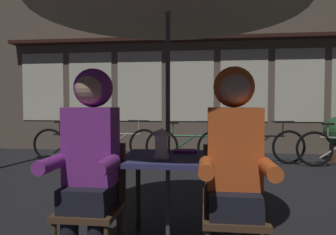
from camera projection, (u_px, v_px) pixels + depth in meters
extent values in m
cube|color=navy|center=(168.00, 158.00, 2.47)|extent=(0.72, 0.72, 0.04)
cylinder|color=#2D2319|center=(120.00, 216.00, 2.21)|extent=(0.04, 0.04, 0.70)
cylinder|color=#2D2319|center=(207.00, 220.00, 2.14)|extent=(0.04, 0.04, 0.70)
cylinder|color=#2D2319|center=(138.00, 192.00, 2.83)|extent=(0.04, 0.04, 0.70)
cylinder|color=#2D2319|center=(207.00, 194.00, 2.76)|extent=(0.04, 0.04, 0.70)
cylinder|color=#4C4C51|center=(168.00, 108.00, 2.45)|extent=(0.04, 0.04, 2.25)
cube|color=white|center=(162.00, 157.00, 2.38)|extent=(0.11, 0.11, 0.02)
cube|color=white|center=(162.00, 146.00, 2.37)|extent=(0.09, 0.09, 0.16)
pyramid|color=white|center=(162.00, 132.00, 2.37)|extent=(0.11, 0.11, 0.06)
cube|color=#513823|center=(90.00, 211.00, 2.10)|extent=(0.40, 0.40, 0.04)
cylinder|color=#513823|center=(121.00, 234.00, 2.26)|extent=(0.03, 0.03, 0.41)
cylinder|color=#513823|center=(77.00, 232.00, 2.30)|extent=(0.03, 0.03, 0.41)
cube|color=#513823|center=(99.00, 171.00, 2.28)|extent=(0.40, 0.03, 0.42)
cube|color=#513823|center=(234.00, 217.00, 1.99)|extent=(0.40, 0.40, 0.04)
cube|color=#513823|center=(232.00, 175.00, 2.16)|extent=(0.40, 0.03, 0.42)
cube|color=black|center=(90.00, 196.00, 2.10)|extent=(0.32, 0.36, 0.16)
cube|color=purple|center=(91.00, 145.00, 2.12)|extent=(0.34, 0.22, 0.52)
cylinder|color=purple|center=(107.00, 165.00, 1.89)|extent=(0.09, 0.30, 0.09)
cylinder|color=purple|center=(51.00, 164.00, 1.93)|extent=(0.09, 0.30, 0.09)
sphere|color=tan|center=(91.00, 89.00, 2.11)|extent=(0.21, 0.21, 0.21)
sphere|color=purple|center=(93.00, 88.00, 2.16)|extent=(0.27, 0.27, 0.27)
cube|color=black|center=(234.00, 201.00, 1.98)|extent=(0.32, 0.36, 0.16)
cube|color=#E05B23|center=(234.00, 148.00, 2.01)|extent=(0.34, 0.22, 0.52)
cylinder|color=#E05B23|center=(270.00, 169.00, 1.77)|extent=(0.09, 0.30, 0.09)
cylinder|color=#E05B23|center=(206.00, 168.00, 1.82)|extent=(0.09, 0.30, 0.09)
sphere|color=tan|center=(235.00, 88.00, 1.99)|extent=(0.21, 0.21, 0.21)
sphere|color=#E05B23|center=(234.00, 87.00, 2.04)|extent=(0.27, 0.27, 0.27)
cube|color=#6B5B4C|center=(191.00, 26.00, 7.73)|extent=(10.00, 0.60, 6.20)
cube|color=#EAE5C6|center=(43.00, 87.00, 7.94)|extent=(1.10, 0.02, 1.70)
cube|color=#EAE5C6|center=(90.00, 87.00, 7.79)|extent=(1.10, 0.02, 1.70)
cube|color=#EAE5C6|center=(140.00, 86.00, 7.64)|extent=(1.10, 0.02, 1.70)
cube|color=#EAE5C6|center=(191.00, 86.00, 7.49)|extent=(1.10, 0.02, 1.70)
cube|color=#EAE5C6|center=(244.00, 86.00, 7.34)|extent=(1.10, 0.02, 1.70)
cube|color=#EAE5C6|center=(299.00, 85.00, 7.19)|extent=(1.10, 0.02, 1.70)
cube|color=#331914|center=(191.00, 39.00, 7.30)|extent=(9.00, 0.36, 0.08)
torus|color=black|center=(99.00, 145.00, 6.38)|extent=(0.66, 0.12, 0.66)
torus|color=black|center=(49.00, 144.00, 6.39)|extent=(0.66, 0.12, 0.66)
cylinder|color=black|center=(74.00, 134.00, 6.38)|extent=(0.84, 0.13, 0.04)
cylinder|color=black|center=(68.00, 143.00, 6.39)|extent=(0.61, 0.10, 0.44)
cylinder|color=black|center=(60.00, 128.00, 6.37)|extent=(0.02, 0.02, 0.24)
cube|color=black|center=(60.00, 122.00, 6.37)|extent=(0.21, 0.10, 0.04)
cylinder|color=black|center=(92.00, 127.00, 6.37)|extent=(0.02, 0.02, 0.28)
cylinder|color=black|center=(92.00, 121.00, 6.36)|extent=(0.44, 0.07, 0.02)
torus|color=black|center=(144.00, 145.00, 6.30)|extent=(0.66, 0.13, 0.66)
torus|color=black|center=(98.00, 143.00, 6.55)|extent=(0.66, 0.13, 0.66)
cylinder|color=#ADA89E|center=(121.00, 134.00, 6.42)|extent=(0.83, 0.14, 0.04)
cylinder|color=#ADA89E|center=(116.00, 142.00, 6.45)|extent=(0.61, 0.11, 0.44)
cylinder|color=#ADA89E|center=(108.00, 128.00, 6.48)|extent=(0.02, 0.02, 0.24)
cube|color=black|center=(108.00, 122.00, 6.48)|extent=(0.21, 0.10, 0.04)
cylinder|color=#ADA89E|center=(139.00, 127.00, 6.32)|extent=(0.02, 0.02, 0.28)
cylinder|color=black|center=(139.00, 121.00, 6.31)|extent=(0.44, 0.08, 0.02)
torus|color=black|center=(214.00, 147.00, 5.96)|extent=(0.66, 0.06, 0.66)
torus|color=black|center=(162.00, 146.00, 6.10)|extent=(0.66, 0.06, 0.66)
cylinder|color=#236B3D|center=(188.00, 136.00, 6.02)|extent=(0.84, 0.05, 0.04)
cylinder|color=#236B3D|center=(181.00, 145.00, 6.04)|extent=(0.61, 0.05, 0.44)
cylinder|color=#236B3D|center=(173.00, 130.00, 6.05)|extent=(0.02, 0.02, 0.24)
cube|color=black|center=(173.00, 123.00, 6.05)|extent=(0.20, 0.08, 0.04)
cylinder|color=#236B3D|center=(208.00, 129.00, 5.96)|extent=(0.02, 0.02, 0.28)
cylinder|color=black|center=(208.00, 122.00, 5.95)|extent=(0.44, 0.03, 0.02)
torus|color=black|center=(289.00, 147.00, 6.01)|extent=(0.66, 0.14, 0.66)
torus|color=black|center=(236.00, 147.00, 5.98)|extent=(0.66, 0.14, 0.66)
cylinder|color=black|center=(263.00, 136.00, 5.98)|extent=(0.83, 0.16, 0.04)
cylinder|color=black|center=(256.00, 145.00, 5.99)|extent=(0.60, 0.12, 0.44)
cylinder|color=black|center=(248.00, 130.00, 5.97)|extent=(0.02, 0.02, 0.24)
cube|color=black|center=(248.00, 123.00, 5.97)|extent=(0.21, 0.11, 0.04)
cylinder|color=black|center=(283.00, 129.00, 5.99)|extent=(0.02, 0.02, 0.28)
cylinder|color=black|center=(283.00, 122.00, 5.98)|extent=(0.44, 0.09, 0.02)
torus|color=black|center=(314.00, 149.00, 5.76)|extent=(0.66, 0.11, 0.66)
cylinder|color=#ADA89E|center=(328.00, 131.00, 5.70)|extent=(0.02, 0.02, 0.24)
cube|color=black|center=(328.00, 124.00, 5.69)|extent=(0.21, 0.10, 0.04)
cube|color=#661E7A|center=(185.00, 151.00, 2.64)|extent=(0.20, 0.15, 0.02)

